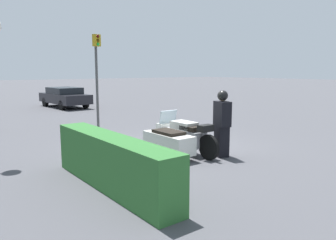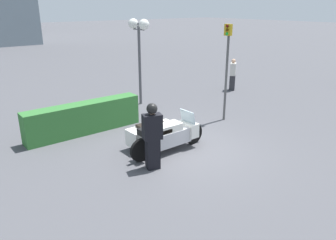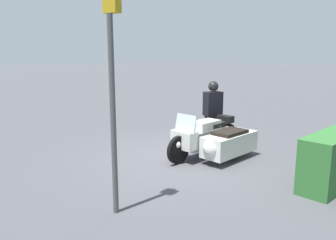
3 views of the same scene
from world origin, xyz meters
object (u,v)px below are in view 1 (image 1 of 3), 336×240
(police_motorcycle, at_px, (174,138))
(hedge_bush_curbside, at_px, (112,162))
(officer_rider, at_px, (222,122))
(traffic_light_near, at_px, (97,71))
(parked_car_background, at_px, (65,97))

(police_motorcycle, distance_m, hedge_bush_curbside, 3.01)
(hedge_bush_curbside, bearing_deg, officer_rider, -84.71)
(officer_rider, height_order, traffic_light_near, traffic_light_near)
(officer_rider, relative_size, traffic_light_near, 0.51)
(police_motorcycle, height_order, officer_rider, officer_rider)
(police_motorcycle, height_order, parked_car_background, parked_car_background)
(hedge_bush_curbside, relative_size, parked_car_background, 0.93)
(officer_rider, xyz_separation_m, hedge_bush_curbside, (-0.33, 3.58, -0.44))
(officer_rider, height_order, parked_car_background, officer_rider)
(hedge_bush_curbside, distance_m, parked_car_background, 15.69)
(officer_rider, distance_m, parked_car_background, 14.70)
(traffic_light_near, bearing_deg, parked_car_background, 154.73)
(traffic_light_near, bearing_deg, officer_rider, 7.71)
(police_motorcycle, xyz_separation_m, officer_rider, (-1.00, -0.88, 0.49))
(police_motorcycle, bearing_deg, hedge_bush_curbside, 116.01)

